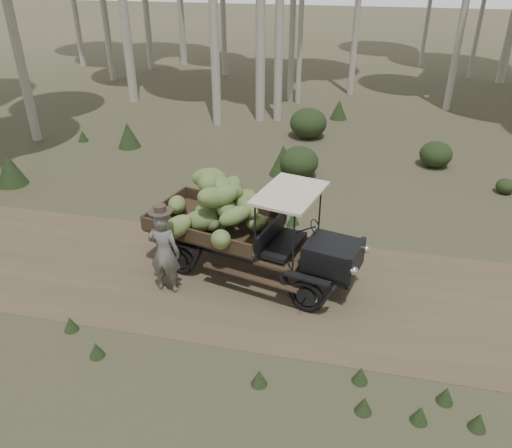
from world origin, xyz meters
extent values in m
plane|color=#473D2B|center=(0.00, 0.00, 0.00)|extent=(120.00, 120.00, 0.00)
cube|color=brown|center=(0.00, 0.00, 0.00)|extent=(70.00, 4.00, 0.01)
cube|color=black|center=(-0.42, 0.02, 0.93)|extent=(1.12, 1.08, 0.51)
cube|color=black|center=(0.08, -0.10, 0.93)|extent=(0.31, 0.93, 0.58)
cube|color=black|center=(-1.69, 0.33, 1.03)|extent=(0.38, 1.29, 0.51)
cube|color=#38281C|center=(-2.96, 0.64, 0.93)|extent=(2.94, 2.25, 0.07)
cube|color=#38281C|center=(-2.76, 1.46, 1.10)|extent=(2.55, 0.67, 0.30)
cube|color=#38281C|center=(-3.16, -0.17, 1.10)|extent=(2.55, 0.67, 0.30)
cube|color=#38281C|center=(-4.23, 0.95, 1.10)|extent=(0.45, 1.64, 0.30)
cube|color=beige|center=(-1.30, 0.24, 2.07)|extent=(1.42, 1.80, 0.06)
cube|color=black|center=(-1.92, 0.75, 0.58)|extent=(4.19, 1.11, 0.17)
cube|color=black|center=(-2.09, 0.07, 0.58)|extent=(4.19, 1.11, 0.17)
torus|color=black|center=(-0.43, 0.79, 0.35)|extent=(0.72, 0.29, 0.71)
torus|color=black|center=(-0.78, -0.66, 0.35)|extent=(0.72, 0.29, 0.71)
torus|color=black|center=(-3.24, 1.48, 0.35)|extent=(0.72, 0.29, 0.71)
torus|color=black|center=(-3.59, 0.03, 0.35)|extent=(0.72, 0.29, 0.71)
sphere|color=beige|center=(0.25, 0.29, 0.98)|extent=(0.17, 0.17, 0.17)
sphere|color=beige|center=(0.05, -0.52, 0.98)|extent=(0.17, 0.17, 0.17)
ellipsoid|color=olive|center=(-2.97, 0.62, 1.13)|extent=(0.91, 0.75, 0.67)
ellipsoid|color=olive|center=(-2.63, 0.44, 1.48)|extent=(0.66, 0.84, 0.52)
ellipsoid|color=olive|center=(-2.66, 0.37, 1.81)|extent=(0.83, 0.63, 0.61)
ellipsoid|color=olive|center=(-3.10, 0.74, 2.00)|extent=(0.88, 0.52, 0.55)
ellipsoid|color=olive|center=(-2.41, 1.25, 1.22)|extent=(0.84, 0.82, 0.64)
ellipsoid|color=olive|center=(-2.39, 0.87, 1.48)|extent=(0.77, 0.90, 0.57)
ellipsoid|color=olive|center=(-2.87, 0.28, 1.80)|extent=(0.83, 0.87, 0.61)
ellipsoid|color=olive|center=(-2.96, 0.74, 1.96)|extent=(0.87, 0.82, 0.65)
ellipsoid|color=olive|center=(-2.01, 0.53, 1.17)|extent=(0.62, 0.79, 0.57)
ellipsoid|color=olive|center=(-2.21, 0.48, 1.52)|extent=(0.75, 0.63, 0.52)
ellipsoid|color=olive|center=(-2.65, 0.89, 1.72)|extent=(0.44, 0.82, 0.64)
ellipsoid|color=olive|center=(-3.02, 0.54, 2.00)|extent=(0.58, 0.70, 0.48)
ellipsoid|color=olive|center=(-3.17, 0.31, 1.22)|extent=(0.96, 0.68, 0.61)
ellipsoid|color=olive|center=(-2.35, 0.91, 1.45)|extent=(0.84, 0.67, 0.61)
ellipsoid|color=olive|center=(-2.70, 0.66, 1.75)|extent=(0.89, 0.76, 0.49)
ellipsoid|color=olive|center=(-2.85, 0.66, 1.96)|extent=(0.74, 0.61, 0.41)
ellipsoid|color=olive|center=(-3.08, 0.48, 1.21)|extent=(0.93, 0.92, 0.63)
ellipsoid|color=olive|center=(-2.37, 0.09, 1.53)|extent=(0.82, 0.64, 0.54)
ellipsoid|color=olive|center=(-3.06, 0.75, 1.79)|extent=(0.74, 0.78, 0.42)
ellipsoid|color=olive|center=(-2.86, 0.56, 1.96)|extent=(0.81, 0.78, 0.52)
ellipsoid|color=olive|center=(-3.90, 0.88, 1.22)|extent=(0.63, 0.84, 0.54)
ellipsoid|color=olive|center=(-3.53, -0.13, 1.25)|extent=(0.91, 0.73, 0.71)
ellipsoid|color=olive|center=(-2.53, -0.37, 1.23)|extent=(0.64, 0.85, 0.65)
imported|color=#5B5853|center=(-3.65, -0.57, 0.89)|extent=(0.67, 0.45, 1.79)
cylinder|color=#352E25|center=(-3.65, -0.57, 1.81)|extent=(0.49, 0.49, 0.02)
cylinder|color=#352E25|center=(-3.65, -0.57, 1.87)|extent=(0.25, 0.25, 0.14)
cone|color=#233319|center=(-1.14, 12.14, 0.39)|extent=(0.71, 0.71, 0.79)
ellipsoid|color=#233319|center=(-2.07, 9.53, 0.56)|extent=(1.36, 1.36, 1.09)
cone|color=#233319|center=(-10.05, 7.31, 0.21)|extent=(0.37, 0.37, 0.41)
ellipsoid|color=#233319|center=(-1.87, 5.82, 0.48)|extent=(1.18, 1.18, 0.94)
cone|color=#233319|center=(-8.13, 7.13, 0.44)|extent=(0.80, 0.80, 0.89)
cone|color=#233319|center=(-10.13, 3.38, 0.49)|extent=(0.89, 0.89, 0.99)
cone|color=#233319|center=(-2.37, 5.89, 0.48)|extent=(0.87, 0.87, 0.96)
ellipsoid|color=#233319|center=(4.10, 5.94, 0.22)|extent=(0.53, 0.53, 0.42)
ellipsoid|color=#233319|center=(2.29, 7.61, 0.42)|extent=(1.02, 1.02, 0.82)
cone|color=#233319|center=(-1.59, 2.67, 0.15)|extent=(0.27, 0.27, 0.30)
cone|color=#233319|center=(-1.53, 2.77, 0.15)|extent=(0.27, 0.27, 0.30)
cone|color=#233319|center=(-4.13, -2.67, 0.15)|extent=(0.27, 0.27, 0.30)
cone|color=#233319|center=(2.04, -2.80, 0.15)|extent=(0.27, 0.27, 0.30)
cone|color=#233319|center=(0.32, -2.26, 0.15)|extent=(0.27, 0.27, 0.30)
cone|color=#233319|center=(-3.82, 2.27, 0.15)|extent=(0.27, 0.27, 0.30)
cone|color=#233319|center=(-4.92, -2.15, 0.15)|extent=(0.27, 0.27, 0.30)
cone|color=#233319|center=(1.63, -2.39, 0.15)|extent=(0.27, 0.27, 0.30)
cone|color=#233319|center=(1.21, -2.86, 0.15)|extent=(0.27, 0.27, 0.30)
cone|color=#233319|center=(-1.27, -2.68, 0.15)|extent=(0.27, 0.27, 0.30)
cone|color=#233319|center=(-4.48, 2.62, 0.15)|extent=(0.27, 0.27, 0.30)
cone|color=#233319|center=(-2.70, 2.30, 0.15)|extent=(0.27, 0.27, 0.30)
cone|color=#233319|center=(0.40, -2.86, 0.15)|extent=(0.27, 0.27, 0.30)
camera|label=1|loc=(-0.04, -8.36, 6.17)|focal=35.00mm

